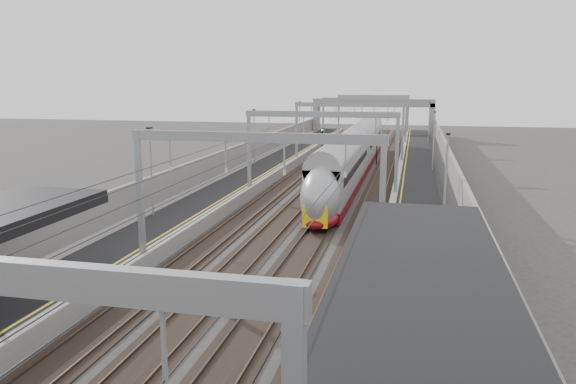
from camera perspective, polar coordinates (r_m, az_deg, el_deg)
The scene contains 12 objects.
platform_left at distance 52.76m, azimuth -4.75°, elevation 0.72°, with size 4.00×120.00×1.00m, color black.
platform_right at distance 50.38m, azimuth 12.88°, elevation -0.03°, with size 4.00×120.00×1.00m, color black.
tracks at distance 51.05m, azimuth 3.85°, elevation -0.14°, with size 11.40×140.00×0.20m.
overhead_line at distance 56.74m, azimuth 4.98°, elevation 7.19°, with size 13.00×140.00×6.60m.
overbridge at distance 104.86m, azimuth 8.64°, elevation 8.47°, with size 22.00×2.20×6.90m.
wall_left at distance 53.62m, azimuth -8.04°, elevation 2.01°, with size 0.30×120.00×3.20m, color gray.
wall_right at distance 50.31m, azimuth 16.58°, elevation 1.04°, with size 0.30×120.00×3.20m, color gray.
train at distance 59.04m, azimuth 6.64°, elevation 3.36°, with size 2.70×49.14×4.26m.
bench at distance 19.94m, azimuth 11.52°, elevation -14.33°, with size 1.09×1.76×0.89m.
signal_green at distance 80.32m, azimuth 3.49°, elevation 5.71°, with size 0.32×0.32×3.48m.
signal_red_near at distance 69.59m, azimuth 9.02°, elevation 4.75°, with size 0.32×0.32×3.48m.
signal_red_far at distance 74.41m, azimuth 10.97°, elevation 5.09°, with size 0.32×0.32×3.48m.
Camera 1 is at (7.68, -4.47, 10.05)m, focal length 35.00 mm.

